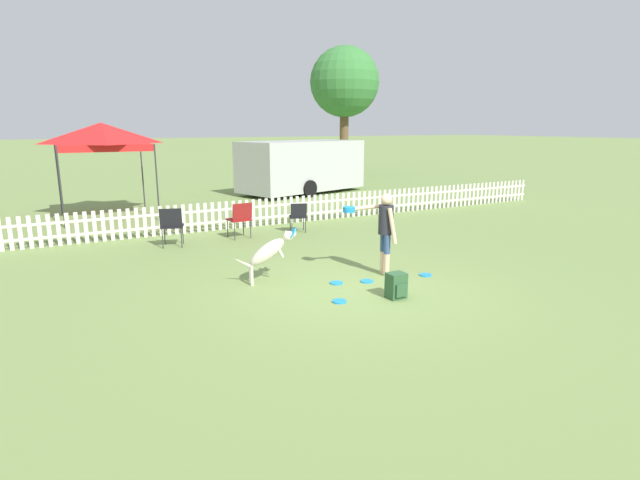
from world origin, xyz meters
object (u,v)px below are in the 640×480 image
(backpack_on_grass, at_px, (396,286))
(equipment_trailer, at_px, (302,166))
(handler_person, at_px, (383,224))
(folding_chair_center, at_px, (298,215))
(leaping_dog, at_px, (269,251))
(frisbee_near_handler, at_px, (367,281))
(folding_chair_blue_left, at_px, (240,217))
(tree_right_grove, at_px, (345,83))
(canopy_tent_main, at_px, (102,137))
(frisbee_near_dog, at_px, (426,275))
(frisbee_midfield, at_px, (336,283))
(frisbee_far_scatter, at_px, (339,301))
(folding_chair_green_right, at_px, (172,223))

(backpack_on_grass, height_order, equipment_trailer, equipment_trailer)
(handler_person, height_order, folding_chair_center, handler_person)
(leaping_dog, xyz_separation_m, backpack_on_grass, (1.51, -1.76, -0.37))
(frisbee_near_handler, xyz_separation_m, folding_chair_blue_left, (-0.80, 4.53, 0.54))
(equipment_trailer, height_order, tree_right_grove, tree_right_grove)
(tree_right_grove, bearing_deg, canopy_tent_main, -147.54)
(frisbee_near_dog, xyz_separation_m, folding_chair_center, (-0.39, 4.72, 0.46))
(folding_chair_blue_left, bearing_deg, frisbee_near_handler, 95.03)
(frisbee_near_handler, bearing_deg, frisbee_midfield, 162.02)
(frisbee_near_dog, distance_m, frisbee_midfield, 1.78)
(backpack_on_grass, relative_size, canopy_tent_main, 0.15)
(frisbee_near_dog, relative_size, frisbee_midfield, 1.00)
(canopy_tent_main, distance_m, equipment_trailer, 8.29)
(frisbee_midfield, distance_m, frisbee_far_scatter, 0.97)
(backpack_on_grass, bearing_deg, frisbee_far_scatter, 163.28)
(leaping_dog, distance_m, frisbee_near_dog, 3.00)
(frisbee_midfield, xyz_separation_m, tree_right_grove, (10.93, 17.95, 5.16))
(leaping_dog, relative_size, folding_chair_blue_left, 1.25)
(folding_chair_blue_left, relative_size, tree_right_grove, 0.13)
(leaping_dog, distance_m, frisbee_near_handler, 1.86)
(folding_chair_blue_left, relative_size, folding_chair_green_right, 0.98)
(handler_person, xyz_separation_m, folding_chair_green_right, (-3.02, 4.13, -0.41))
(frisbee_midfield, xyz_separation_m, frisbee_far_scatter, (-0.44, -0.86, 0.00))
(frisbee_near_dog, height_order, folding_chair_center, folding_chair_center)
(folding_chair_blue_left, distance_m, folding_chair_green_right, 1.72)
(frisbee_midfield, relative_size, backpack_on_grass, 0.55)
(frisbee_far_scatter, relative_size, folding_chair_blue_left, 0.26)
(handler_person, bearing_deg, tree_right_grove, -14.14)
(folding_chair_blue_left, xyz_separation_m, tree_right_grove, (11.18, 13.60, 4.62))
(equipment_trailer, relative_size, tree_right_grove, 0.87)
(frisbee_midfield, relative_size, folding_chair_center, 0.29)
(frisbee_near_dog, xyz_separation_m, backpack_on_grass, (-1.26, -0.76, 0.20))
(canopy_tent_main, bearing_deg, folding_chair_green_right, -80.05)
(folding_chair_blue_left, xyz_separation_m, folding_chair_center, (1.60, -0.01, -0.08))
(frisbee_far_scatter, distance_m, tree_right_grove, 22.58)
(folding_chair_green_right, bearing_deg, frisbee_near_handler, 137.26)
(frisbee_near_handler, relative_size, folding_chair_center, 0.29)
(leaping_dog, distance_m, folding_chair_green_right, 3.71)
(handler_person, relative_size, folding_chair_center, 1.95)
(tree_right_grove, bearing_deg, equipment_trailer, -132.64)
(frisbee_midfield, xyz_separation_m, folding_chair_center, (1.35, 4.34, 0.46))
(frisbee_near_dog, distance_m, backpack_on_grass, 1.48)
(canopy_tent_main, xyz_separation_m, tree_right_grove, (13.77, 8.76, 2.71))
(folding_chair_center, bearing_deg, frisbee_near_handler, 97.81)
(backpack_on_grass, bearing_deg, frisbee_near_dog, 31.02)
(folding_chair_green_right, bearing_deg, equipment_trailer, -116.20)
(leaping_dog, xyz_separation_m, canopy_tent_main, (-1.81, 8.56, 1.87))
(folding_chair_blue_left, bearing_deg, equipment_trailer, -131.24)
(folding_chair_blue_left, relative_size, equipment_trailer, 0.15)
(frisbee_far_scatter, bearing_deg, frisbee_midfield, 62.73)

